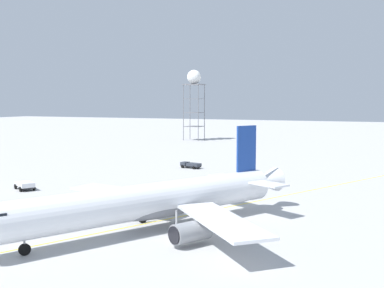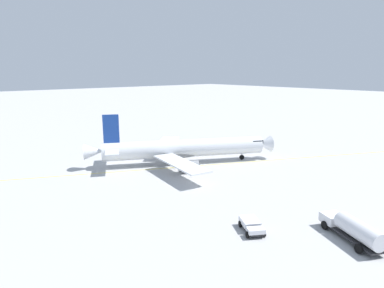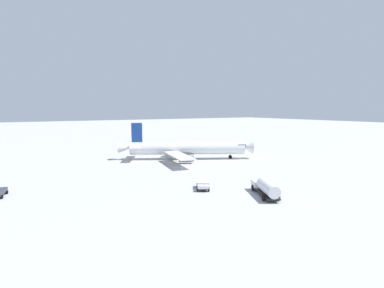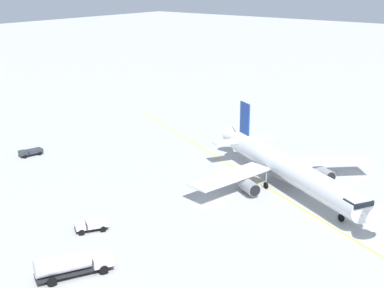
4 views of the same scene
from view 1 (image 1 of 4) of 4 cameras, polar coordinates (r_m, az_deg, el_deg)
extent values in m
plane|color=#B2B2B2|center=(50.66, -0.56, -11.04)|extent=(600.00, 600.00, 0.00)
cylinder|color=white|center=(52.30, -5.57, -6.79)|extent=(19.55, 32.23, 3.79)
cone|color=white|center=(64.12, 8.72, -4.34)|extent=(4.73, 5.05, 3.22)
ellipsoid|color=slate|center=(53.44, -3.99, -7.66)|extent=(8.85, 12.57, 2.09)
cube|color=#193D93|center=(60.99, 6.49, -0.53)|extent=(1.71, 2.94, 5.80)
cube|color=white|center=(59.18, 8.77, -4.68)|extent=(5.88, 4.77, 0.20)
cube|color=white|center=(63.94, 4.31, -3.90)|extent=(5.88, 4.77, 0.20)
cube|color=white|center=(46.75, 3.49, -9.05)|extent=(13.30, 13.67, 0.28)
cube|color=white|center=(61.60, -8.17, -5.63)|extent=(15.35, 6.65, 0.28)
cylinder|color=gray|center=(47.51, -0.14, -10.40)|extent=(3.68, 4.48, 2.05)
cylinder|color=black|center=(46.32, -2.17, -10.81)|extent=(1.61, 0.95, 1.74)
cylinder|color=gray|center=(59.00, -8.73, -7.38)|extent=(3.68, 4.48, 2.05)
cylinder|color=black|center=(58.05, -10.51, -7.61)|extent=(1.61, 0.95, 1.74)
cylinder|color=#9EA0A5|center=(47.18, -19.32, -10.53)|extent=(0.20, 0.20, 2.11)
cylinder|color=black|center=(47.47, -19.28, -11.76)|extent=(0.78, 1.11, 1.10)
cylinder|color=#9EA0A5|center=(50.98, -1.88, -9.07)|extent=(0.20, 0.20, 2.11)
cylinder|color=black|center=(51.25, -1.87, -10.21)|extent=(0.78, 1.11, 1.10)
cylinder|color=#9EA0A5|center=(56.29, -5.89, -7.73)|extent=(0.20, 0.20, 2.11)
cylinder|color=black|center=(56.53, -5.88, -8.77)|extent=(0.78, 1.11, 1.10)
cube|color=#232326|center=(100.90, -0.14, -2.66)|extent=(4.56, 2.39, 0.20)
cube|color=#2D333D|center=(101.74, -0.83, -2.34)|extent=(1.65, 2.01, 0.70)
cube|color=black|center=(102.05, -1.08, -2.26)|extent=(0.39, 1.47, 0.39)
cube|color=#2D333D|center=(100.41, 0.20, -2.47)|extent=(3.15, 2.33, 0.60)
cylinder|color=black|center=(101.11, -1.14, -2.70)|extent=(0.68, 0.41, 0.64)
cylinder|color=black|center=(102.52, -0.54, -2.59)|extent=(0.68, 0.41, 0.64)
cylinder|color=black|center=(99.40, 0.20, -2.84)|extent=(0.68, 0.41, 0.64)
cylinder|color=black|center=(100.83, 0.79, -2.72)|extent=(0.68, 0.41, 0.64)
cube|color=#232326|center=(81.18, -19.26, -4.81)|extent=(4.60, 3.75, 0.20)
cube|color=white|center=(82.55, -19.56, -4.39)|extent=(2.18, 2.44, 0.55)
cube|color=black|center=(83.06, -19.66, -4.28)|extent=(0.97, 1.53, 0.31)
cube|color=white|center=(80.39, -19.13, -4.57)|extent=(3.48, 3.24, 0.70)
cylinder|color=black|center=(82.37, -20.24, -4.76)|extent=(0.83, 0.65, 0.80)
cylinder|color=black|center=(82.90, -18.85, -4.66)|extent=(0.83, 0.65, 0.80)
cylinder|color=black|center=(79.61, -19.71, -5.08)|extent=(0.83, 0.65, 0.80)
cylinder|color=black|center=(80.17, -18.28, -4.97)|extent=(0.83, 0.65, 0.80)
cylinder|color=slate|center=(171.27, -1.03, 3.74)|extent=(0.24, 0.24, 19.83)
cylinder|color=slate|center=(168.94, 0.75, 3.72)|extent=(0.24, 0.24, 19.83)
cylinder|color=slate|center=(174.25, 1.49, 3.76)|extent=(0.24, 0.24, 19.83)
cylinder|color=slate|center=(176.52, -0.24, 3.78)|extent=(0.24, 0.24, 19.83)
cube|color=slate|center=(172.91, 0.24, 2.11)|extent=(5.96, 5.96, 0.16)
cube|color=slate|center=(172.72, 0.24, 3.75)|extent=(5.96, 5.96, 0.16)
cube|color=slate|center=(172.67, 0.24, 5.39)|extent=(5.96, 5.96, 0.16)
cube|color=slate|center=(172.77, 0.25, 7.09)|extent=(6.56, 6.56, 0.30)
sphere|color=white|center=(172.88, 0.25, 7.97)|extent=(5.05, 5.05, 5.05)
cube|color=yellow|center=(51.91, -13.79, -10.78)|extent=(56.09, 116.34, 0.01)
camera|label=2|loc=(119.22, -17.98, 7.58)|focal=31.28mm
camera|label=3|loc=(131.51, -25.01, 5.14)|focal=26.46mm
camera|label=4|loc=(101.32, -63.87, 13.21)|focal=51.49mm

